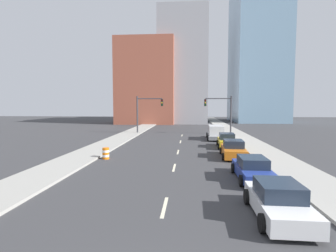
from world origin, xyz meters
name	(u,v)px	position (x,y,z in m)	size (l,w,h in m)	color
sidewalk_left	(141,128)	(-8.21, 45.36, 0.08)	(3.33, 90.71, 0.16)	#9E9B93
sidewalk_right	(228,129)	(8.21, 45.36, 0.08)	(3.33, 90.71, 0.16)	#9E9B93
lane_stripe_at_7m	(165,207)	(0.00, 7.17, 0.00)	(0.16, 2.40, 0.01)	beige
lane_stripe_at_15m	(174,168)	(0.00, 14.57, 0.00)	(0.16, 2.40, 0.01)	beige
lane_stripe_at_21m	(178,152)	(0.00, 20.94, 0.00)	(0.16, 2.40, 0.01)	beige
lane_stripe_at_28m	(180,142)	(0.00, 28.09, 0.00)	(0.16, 2.40, 0.01)	beige
lane_stripe_at_35m	(182,135)	(0.00, 34.99, 0.00)	(0.16, 2.40, 0.01)	beige
building_brick_left	(148,83)	(-9.55, 63.48, 10.22)	(14.00, 16.00, 20.45)	#9E513D
building_office_center	(183,70)	(-0.65, 67.48, 14.06)	(12.00, 20.00, 28.11)	#99999E
building_glass_right	(257,55)	(19.63, 71.48, 18.43)	(13.00, 20.00, 36.85)	#7A9EB7
traffic_signal_left	(145,109)	(-5.99, 37.22, 3.87)	(4.26, 0.35, 5.96)	#38383D
traffic_signal_right	(223,109)	(6.29, 37.22, 3.87)	(4.26, 0.35, 5.96)	#38383D
traffic_barrel	(106,153)	(-5.90, 17.15, 0.47)	(0.56, 0.56, 0.95)	orange
sedan_white	(278,201)	(4.64, 6.46, 0.67)	(2.16, 4.39, 1.46)	silver
sedan_blue	(252,169)	(4.91, 11.93, 0.63)	(2.08, 4.74, 1.38)	navy
sedan_orange	(233,149)	(4.89, 18.77, 0.68)	(2.29, 4.65, 1.51)	orange
sedan_yellow	(227,141)	(5.08, 24.18, 0.69)	(2.19, 4.50, 1.53)	gold
box_truck_gray	(216,133)	(4.60, 30.90, 0.89)	(2.53, 5.97, 1.84)	slate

